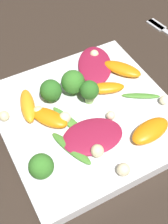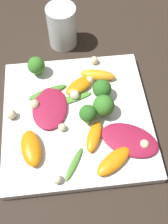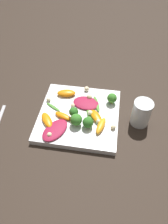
% 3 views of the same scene
% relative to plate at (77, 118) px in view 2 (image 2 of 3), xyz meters
% --- Properties ---
extents(ground_plane, '(2.40, 2.40, 0.00)m').
position_rel_plate_xyz_m(ground_plane, '(0.00, 0.00, -0.01)').
color(ground_plane, '#2D231C').
extents(plate, '(0.27, 0.27, 0.02)m').
position_rel_plate_xyz_m(plate, '(0.00, 0.00, 0.00)').
color(plate, white).
rests_on(plate, ground_plane).
extents(drinking_glass, '(0.06, 0.06, 0.09)m').
position_rel_plate_xyz_m(drinking_glass, '(-0.21, -0.01, 0.04)').
color(drinking_glass, white).
rests_on(drinking_glass, ground_plane).
extents(radicchio_leaf_0, '(0.10, 0.08, 0.01)m').
position_rel_plate_xyz_m(radicchio_leaf_0, '(-0.02, -0.05, 0.02)').
color(radicchio_leaf_0, maroon).
rests_on(radicchio_leaf_0, plate).
extents(radicchio_leaf_1, '(0.10, 0.12, 0.01)m').
position_rel_plate_xyz_m(radicchio_leaf_1, '(0.06, 0.09, 0.02)').
color(radicchio_leaf_1, maroon).
rests_on(radicchio_leaf_1, plate).
extents(orange_segment_0, '(0.07, 0.04, 0.01)m').
position_rel_plate_xyz_m(orange_segment_0, '(0.05, 0.03, 0.02)').
color(orange_segment_0, orange).
rests_on(orange_segment_0, plate).
extents(orange_segment_1, '(0.04, 0.07, 0.02)m').
position_rel_plate_xyz_m(orange_segment_1, '(-0.08, 0.05, 0.02)').
color(orange_segment_1, orange).
rests_on(orange_segment_1, plate).
extents(orange_segment_2, '(0.06, 0.07, 0.02)m').
position_rel_plate_xyz_m(orange_segment_2, '(0.10, 0.05, 0.02)').
color(orange_segment_2, orange).
rests_on(orange_segment_2, plate).
extents(orange_segment_3, '(0.07, 0.04, 0.02)m').
position_rel_plate_xyz_m(orange_segment_3, '(0.06, -0.08, 0.02)').
color(orange_segment_3, orange).
rests_on(orange_segment_3, plate).
extents(orange_segment_4, '(0.06, 0.07, 0.02)m').
position_rel_plate_xyz_m(orange_segment_4, '(-0.06, 0.01, 0.02)').
color(orange_segment_4, orange).
rests_on(orange_segment_4, plate).
extents(broccoli_floret_0, '(0.04, 0.04, 0.04)m').
position_rel_plate_xyz_m(broccoli_floret_0, '(-0.04, 0.05, 0.03)').
color(broccoli_floret_0, '#7A9E51').
rests_on(broccoli_floret_0, plate).
extents(broccoli_floret_1, '(0.04, 0.04, 0.04)m').
position_rel_plate_xyz_m(broccoli_floret_1, '(0.00, 0.05, 0.03)').
color(broccoli_floret_1, '#7A9E51').
rests_on(broccoli_floret_1, plate).
extents(broccoli_floret_2, '(0.03, 0.03, 0.04)m').
position_rel_plate_xyz_m(broccoli_floret_2, '(0.01, 0.02, 0.03)').
color(broccoli_floret_2, '#84AD5B').
rests_on(broccoli_floret_2, plate).
extents(broccoli_floret_3, '(0.03, 0.03, 0.04)m').
position_rel_plate_xyz_m(broccoli_floret_3, '(-0.11, -0.07, 0.03)').
color(broccoli_floret_3, '#7A9E51').
rests_on(broccoli_floret_3, plate).
extents(arugula_sprig_0, '(0.06, 0.04, 0.01)m').
position_rel_plate_xyz_m(arugula_sprig_0, '(0.09, -0.01, 0.01)').
color(arugula_sprig_0, '#47842D').
rests_on(arugula_sprig_0, plate).
extents(arugula_sprig_1, '(0.04, 0.09, 0.01)m').
position_rel_plate_xyz_m(arugula_sprig_1, '(-0.03, -0.01, 0.01)').
color(arugula_sprig_1, '#518E33').
rests_on(arugula_sprig_1, plate).
extents(arugula_sprig_2, '(0.04, 0.08, 0.01)m').
position_rel_plate_xyz_m(arugula_sprig_2, '(-0.05, -0.05, 0.01)').
color(arugula_sprig_2, '#47842D').
rests_on(arugula_sprig_2, plate).
extents(macadamia_nut_0, '(0.02, 0.02, 0.02)m').
position_rel_plate_xyz_m(macadamia_nut_0, '(0.12, -0.04, 0.02)').
color(macadamia_nut_0, beige).
rests_on(macadamia_nut_0, plate).
extents(macadamia_nut_1, '(0.02, 0.02, 0.02)m').
position_rel_plate_xyz_m(macadamia_nut_1, '(0.07, 0.11, 0.02)').
color(macadamia_nut_1, beige).
rests_on(macadamia_nut_1, plate).
extents(macadamia_nut_2, '(0.02, 0.02, 0.02)m').
position_rel_plate_xyz_m(macadamia_nut_2, '(-0.07, 0.03, 0.02)').
color(macadamia_nut_2, beige).
rests_on(macadamia_nut_2, plate).
extents(macadamia_nut_3, '(0.02, 0.02, 0.02)m').
position_rel_plate_xyz_m(macadamia_nut_3, '(-0.12, 0.05, 0.02)').
color(macadamia_nut_3, beige).
rests_on(macadamia_nut_3, plate).
extents(macadamia_nut_4, '(0.02, 0.02, 0.02)m').
position_rel_plate_xyz_m(macadamia_nut_4, '(-0.04, 0.00, 0.02)').
color(macadamia_nut_4, beige).
rests_on(macadamia_nut_4, plate).
extents(macadamia_nut_5, '(0.02, 0.02, 0.02)m').
position_rel_plate_xyz_m(macadamia_nut_5, '(-0.01, -0.12, 0.02)').
color(macadamia_nut_5, beige).
rests_on(macadamia_nut_5, plate).
extents(macadamia_nut_6, '(0.01, 0.01, 0.01)m').
position_rel_plate_xyz_m(macadamia_nut_6, '(0.03, -0.03, 0.02)').
color(macadamia_nut_6, beige).
rests_on(macadamia_nut_6, plate).
extents(macadamia_nut_7, '(0.02, 0.02, 0.02)m').
position_rel_plate_xyz_m(macadamia_nut_7, '(-0.03, -0.08, 0.02)').
color(macadamia_nut_7, beige).
rests_on(macadamia_nut_7, plate).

